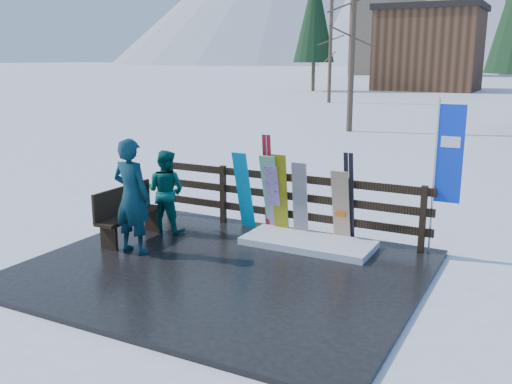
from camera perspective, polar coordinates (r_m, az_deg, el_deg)
The scene contains 16 objects.
ground at distance 9.08m, azimuth -3.35°, elevation -8.01°, with size 700.00×700.00×0.00m, color white.
deck at distance 9.07m, azimuth -3.36°, elevation -7.78°, with size 6.00×5.00×0.08m, color black.
fence at distance 10.72m, azimuth 2.66°, elevation -0.54°, with size 5.60×0.10×1.15m.
snow_patch at distance 10.05m, azimuth 5.23°, elevation -5.07°, with size 2.28×1.00×0.12m, color white.
bench at distance 10.51m, azimuth -12.70°, elevation -1.94°, with size 0.41×1.50×0.97m.
snowboard_0 at distance 10.82m, azimuth -1.22°, elevation 0.14°, with size 0.29×0.03×1.56m, color #03A5DC.
snowboard_1 at distance 10.56m, azimuth 1.51°, elevation -0.23°, with size 0.31×0.03×1.55m, color silver.
snowboard_2 at distance 10.48m, azimuth 2.42°, elevation -0.28°, with size 0.29×0.03×1.53m, color yellow.
snowboard_3 at distance 10.56m, azimuth 1.78°, elevation -0.76°, with size 0.25×0.03×1.35m, color white.
snowboard_4 at distance 10.33m, azimuth 4.42°, elevation -0.84°, with size 0.28×0.03×1.41m, color black.
snowboard_5 at distance 10.07m, azimuth 8.48°, elevation -1.51°, with size 0.31×0.03×1.37m, color silver.
ski_pair_a at distance 10.62m, azimuth 1.21°, elevation 0.84°, with size 0.16×0.20×1.86m.
ski_pair_b at distance 10.06m, azimuth 9.31°, elevation -0.64°, with size 0.17×0.31×1.65m.
rental_flag at distance 9.74m, azimuth 18.47°, elevation 3.08°, with size 0.45×0.04×2.60m.
person_front at distance 9.68m, azimuth -12.32°, elevation -0.43°, with size 0.71×0.47×1.95m, color #0E4749.
person_back at distance 10.80m, azimuth -9.00°, elevation 0.08°, with size 0.76×0.59×1.56m, color #09584F.
Camera 1 is at (4.39, -7.24, 3.29)m, focal length 40.00 mm.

